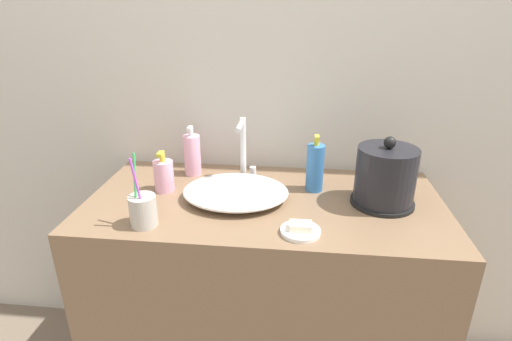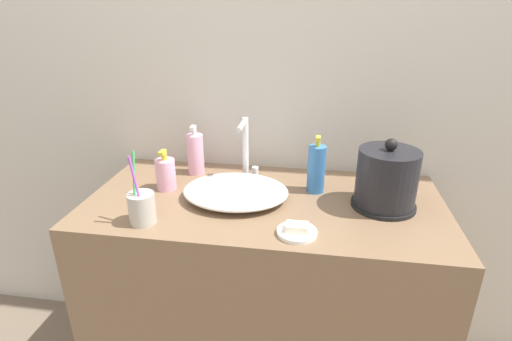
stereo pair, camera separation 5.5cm
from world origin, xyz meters
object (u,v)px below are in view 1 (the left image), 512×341
object	(u,v)px
electric_kettle	(385,178)
mouthwash_bottle	(192,155)
toothbrush_cup	(143,210)
shampoo_bottle	(315,167)
faucet	(244,147)
lotion_bottle	(164,175)

from	to	relation	value
electric_kettle	mouthwash_bottle	size ratio (longest dim) A/B	1.20
electric_kettle	mouthwash_bottle	distance (m)	0.68
toothbrush_cup	shampoo_bottle	world-z (taller)	toothbrush_cup
faucet	shampoo_bottle	distance (m)	0.26
electric_kettle	lotion_bottle	distance (m)	0.72
faucet	toothbrush_cup	world-z (taller)	faucet
toothbrush_cup	lotion_bottle	bearing A→B (deg)	93.62
lotion_bottle	shampoo_bottle	xyz separation A→B (m)	(0.50, 0.06, 0.03)
faucet	shampoo_bottle	world-z (taller)	faucet
electric_kettle	mouthwash_bottle	bearing A→B (deg)	165.58
faucet	toothbrush_cup	xyz separation A→B (m)	(-0.24, -0.36, -0.07)
electric_kettle	lotion_bottle	bearing A→B (deg)	178.51
shampoo_bottle	electric_kettle	bearing A→B (deg)	-20.19
electric_kettle	mouthwash_bottle	world-z (taller)	electric_kettle
shampoo_bottle	toothbrush_cup	bearing A→B (deg)	-149.34
electric_kettle	shampoo_bottle	size ratio (longest dim) A/B	1.13
mouthwash_bottle	lotion_bottle	bearing A→B (deg)	-111.75
faucet	toothbrush_cup	size ratio (longest dim) A/B	1.04
faucet	lotion_bottle	xyz separation A→B (m)	(-0.25, -0.13, -0.07)
toothbrush_cup	lotion_bottle	distance (m)	0.23
toothbrush_cup	mouthwash_bottle	xyz separation A→B (m)	(0.05, 0.38, 0.03)
faucet	lotion_bottle	size ratio (longest dim) A/B	1.56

